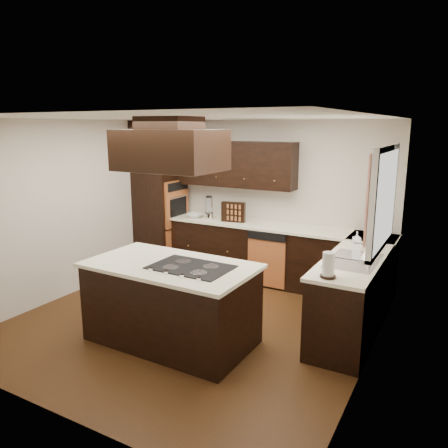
{
  "coord_description": "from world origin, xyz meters",
  "views": [
    {
      "loc": [
        2.8,
        -4.28,
        2.4
      ],
      "look_at": [
        0.1,
        0.6,
        1.15
      ],
      "focal_mm": 35.0,
      "sensor_mm": 36.0,
      "label": 1
    }
  ],
  "objects_px": {
    "oven_column": "(160,205)",
    "spice_rack": "(233,212)",
    "range_hood": "(170,150)",
    "island": "(171,304)"
  },
  "relations": [
    {
      "from": "oven_column",
      "to": "spice_rack",
      "type": "distance_m",
      "value": 1.43
    },
    {
      "from": "range_hood",
      "to": "spice_rack",
      "type": "xyz_separation_m",
      "value": [
        -0.45,
        2.26,
        -1.08
      ]
    },
    {
      "from": "oven_column",
      "to": "range_hood",
      "type": "relative_size",
      "value": 2.02
    },
    {
      "from": "oven_column",
      "to": "island",
      "type": "relative_size",
      "value": 1.17
    },
    {
      "from": "range_hood",
      "to": "spice_rack",
      "type": "height_order",
      "value": "range_hood"
    },
    {
      "from": "island",
      "to": "range_hood",
      "type": "xyz_separation_m",
      "value": [
        0.05,
        -0.01,
        1.72
      ]
    },
    {
      "from": "oven_column",
      "to": "range_hood",
      "type": "distance_m",
      "value": 3.13
    },
    {
      "from": "oven_column",
      "to": "island",
      "type": "xyz_separation_m",
      "value": [
        1.83,
        -2.25,
        -0.62
      ]
    },
    {
      "from": "oven_column",
      "to": "range_hood",
      "type": "bearing_deg",
      "value": -50.26
    },
    {
      "from": "island",
      "to": "range_hood",
      "type": "relative_size",
      "value": 1.72
    }
  ]
}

